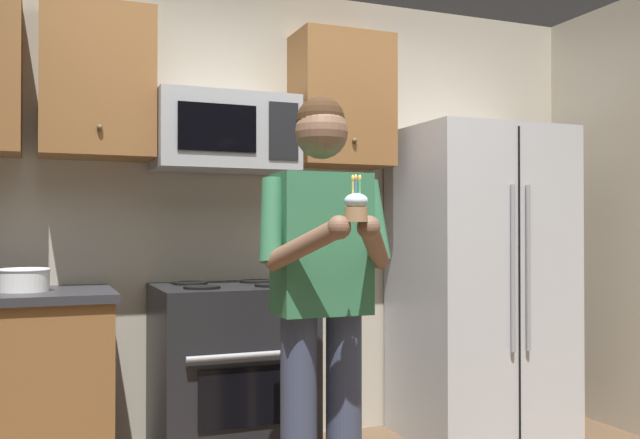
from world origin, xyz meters
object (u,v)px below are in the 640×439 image
microwave (225,133)px  oven_range (231,374)px  person (323,282)px  cupcake (356,207)px  refrigerator (480,281)px  bowl_large_white (24,279)px

microwave → oven_range: bearing=-90.0°
person → cupcake: size_ratio=10.13×
microwave → cupcake: size_ratio=4.26×
oven_range → person: 1.02m
refrigerator → person: bearing=-148.5°
oven_range → person: bearing=-79.2°
oven_range → bowl_large_white: bowl_large_white is taller
microwave → person: microwave is taller
refrigerator → person: (-1.34, -0.82, 0.10)m
microwave → cupcake: microwave is taller
bowl_large_white → oven_range: bearing=-1.0°
refrigerator → person: refrigerator is taller
refrigerator → bowl_large_white: bearing=178.7°
oven_range → refrigerator: bearing=-1.5°
microwave → refrigerator: 1.72m
person → refrigerator: bearing=31.5°
cupcake → person: bearing=90.0°
bowl_large_white → cupcake: bearing=-46.4°
microwave → bowl_large_white: 1.24m
bowl_large_white → microwave: bearing=5.9°
refrigerator → oven_range: bearing=178.5°
bowl_large_white → person: (1.15, -0.87, 0.02)m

